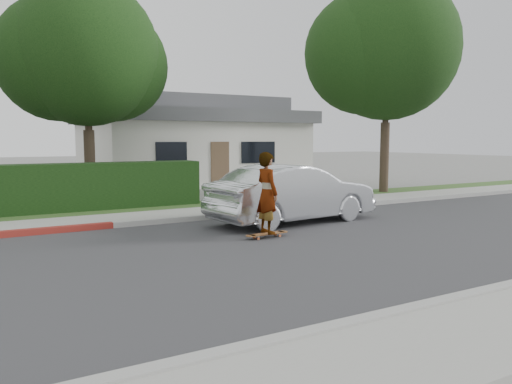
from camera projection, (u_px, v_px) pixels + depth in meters
ground at (113, 271)px, 8.44m from camera, size 120.00×120.00×0.00m
road at (113, 270)px, 8.44m from camera, size 60.00×8.00×0.01m
curb_near at (218, 358)px, 4.90m from camera, size 60.00×0.20×0.15m
curb_far at (70, 229)px, 11.97m from camera, size 60.00×0.20×0.15m
sidewalk_far at (64, 224)px, 12.75m from camera, size 60.00×1.60×0.12m
planting_strip at (55, 216)px, 14.13m from camera, size 60.00×1.60×0.10m
tree_center at (85, 58)px, 16.58m from camera, size 5.66×4.84×7.44m
tree_right at (384, 53)px, 19.80m from camera, size 6.32×5.60×8.56m
house at (190, 141)px, 25.98m from camera, size 10.60×8.60×4.30m
skateboard at (267, 234)px, 11.21m from camera, size 1.11×0.29×0.10m
skateboarder at (267, 193)px, 11.11m from camera, size 0.45×0.67×1.82m
car_silver at (293, 194)px, 13.22m from camera, size 4.86×2.15×1.55m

